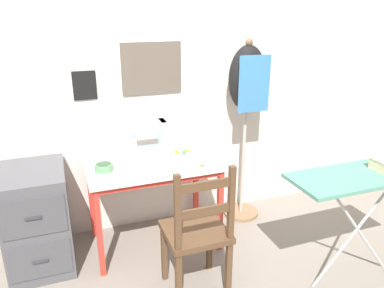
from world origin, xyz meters
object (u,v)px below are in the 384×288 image
object	(u,v)px
fabric_bowl	(104,167)
ironing_board	(366,179)
thread_spool_far_edge	(188,150)
thread_spool_near_machine	(177,152)
thread_spool_mid_table	(184,152)
filing_cabinet	(38,219)
scissors	(205,166)
wooden_chair	(197,233)
sewing_machine	(154,140)
dress_form	(247,90)

from	to	relation	value
fabric_bowl	ironing_board	distance (m)	1.78
fabric_bowl	thread_spool_far_edge	world-z (taller)	fabric_bowl
thread_spool_far_edge	ironing_board	world-z (taller)	ironing_board
thread_spool_near_machine	ironing_board	xyz separation A→B (m)	(0.97, -0.99, 0.04)
thread_spool_near_machine	thread_spool_mid_table	distance (m)	0.06
fabric_bowl	filing_cabinet	xyz separation A→B (m)	(-0.49, 0.06, -0.36)
scissors	wooden_chair	world-z (taller)	wooden_chair
thread_spool_mid_table	thread_spool_near_machine	bearing A→B (deg)	147.24
thread_spool_near_machine	thread_spool_far_edge	xyz separation A→B (m)	(0.10, 0.01, -0.00)
scissors	thread_spool_far_edge	distance (m)	0.33
fabric_bowl	thread_spool_far_edge	size ratio (longest dim) A/B	2.96
filing_cabinet	ironing_board	xyz separation A→B (m)	(2.05, -0.92, 0.39)
sewing_machine	ironing_board	bearing A→B (deg)	-40.48
filing_cabinet	dress_form	distance (m)	1.90
scissors	thread_spool_near_machine	world-z (taller)	thread_spool_near_machine
thread_spool_far_edge	thread_spool_near_machine	bearing A→B (deg)	-172.89
fabric_bowl	thread_spool_near_machine	distance (m)	0.61
fabric_bowl	dress_form	distance (m)	1.32
dress_form	filing_cabinet	bearing A→B (deg)	-175.62
scissors	sewing_machine	bearing A→B (deg)	134.30
sewing_machine	scissors	xyz separation A→B (m)	(0.31, -0.31, -0.14)
sewing_machine	wooden_chair	xyz separation A→B (m)	(0.08, -0.74, -0.40)
filing_cabinet	thread_spool_near_machine	bearing A→B (deg)	3.88
wooden_chair	dress_form	distance (m)	1.32
thread_spool_near_machine	dress_form	world-z (taller)	dress_form
sewing_machine	fabric_bowl	bearing A→B (deg)	-162.47
wooden_chair	scissors	bearing A→B (deg)	62.00
sewing_machine	ironing_board	size ratio (longest dim) A/B	0.32
sewing_machine	filing_cabinet	distance (m)	1.02
filing_cabinet	sewing_machine	bearing A→B (deg)	4.43
scissors	thread_spool_near_machine	bearing A→B (deg)	110.60
thread_spool_near_machine	wooden_chair	bearing A→B (deg)	-98.35
thread_spool_near_machine	wooden_chair	world-z (taller)	wooden_chair
sewing_machine	scissors	distance (m)	0.46
wooden_chair	ironing_board	size ratio (longest dim) A/B	0.91
scissors	thread_spool_far_edge	bearing A→B (deg)	93.57
thread_spool_mid_table	dress_form	bearing A→B (deg)	8.82
sewing_machine	thread_spool_mid_table	xyz separation A→B (m)	(0.24, -0.03, -0.12)
fabric_bowl	sewing_machine	bearing A→B (deg)	17.53
thread_spool_mid_table	fabric_bowl	bearing A→B (deg)	-171.17
dress_form	ironing_board	bearing A→B (deg)	-72.42
thread_spool_mid_table	wooden_chair	size ratio (longest dim) A/B	0.05
filing_cabinet	ironing_board	bearing A→B (deg)	-24.04
thread_spool_near_machine	dress_form	distance (m)	0.78
sewing_machine	scissors	size ratio (longest dim) A/B	3.08
sewing_machine	wooden_chair	distance (m)	0.85
fabric_bowl	thread_spool_far_edge	xyz separation A→B (m)	(0.69, 0.15, -0.01)
wooden_chair	filing_cabinet	world-z (taller)	wooden_chair
fabric_bowl	ironing_board	xyz separation A→B (m)	(1.56, -0.86, 0.03)
sewing_machine	thread_spool_mid_table	distance (m)	0.27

